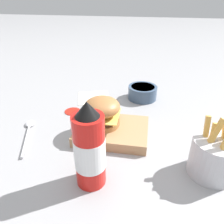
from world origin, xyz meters
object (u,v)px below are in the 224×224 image
fries_basket (214,156)px  spoon (28,130)px  ketchup_bottle (90,149)px  serving_board (112,131)px  side_bowl (142,92)px  burger (102,111)px

fries_basket → spoon: bearing=-9.4°
fries_basket → spoon: size_ratio=0.83×
spoon → ketchup_bottle: bearing=-144.2°
serving_board → side_bowl: 0.28m
burger → ketchup_bottle: (-0.01, 0.19, 0.02)m
burger → side_bowl: size_ratio=0.93×
ketchup_bottle → spoon: 0.30m
fries_basket → side_bowl: bearing=-64.4°
serving_board → spoon: (0.26, 0.02, -0.01)m
burger → fries_basket: bearing=157.4°
burger → ketchup_bottle: size_ratio=0.51×
fries_basket → spoon: fries_basket is taller
serving_board → burger: (0.03, -0.01, 0.06)m
burger → fries_basket: 0.31m
fries_basket → ketchup_bottle: bearing=15.1°
serving_board → burger: size_ratio=2.00×
serving_board → ketchup_bottle: size_ratio=1.02×
side_bowl → spoon: size_ratio=0.63×
ketchup_bottle → side_bowl: (-0.09, -0.45, -0.06)m
serving_board → spoon: bearing=5.4°
ketchup_bottle → burger: bearing=-85.6°
serving_board → burger: bearing=-17.9°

